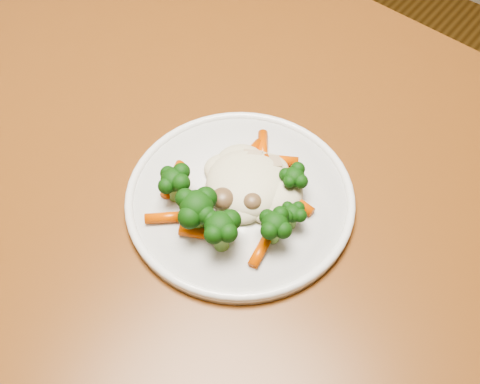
% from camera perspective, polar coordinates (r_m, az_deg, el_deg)
% --- Properties ---
extents(dining_table, '(1.34, 0.93, 0.75)m').
position_cam_1_polar(dining_table, '(0.74, 3.94, -8.85)').
color(dining_table, brown).
rests_on(dining_table, ground).
extents(plate, '(0.26, 0.26, 0.01)m').
position_cam_1_polar(plate, '(0.69, 0.00, -0.70)').
color(plate, white).
rests_on(plate, dining_table).
extents(meal, '(0.18, 0.19, 0.05)m').
position_cam_1_polar(meal, '(0.66, -0.28, -0.31)').
color(meal, beige).
rests_on(meal, plate).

